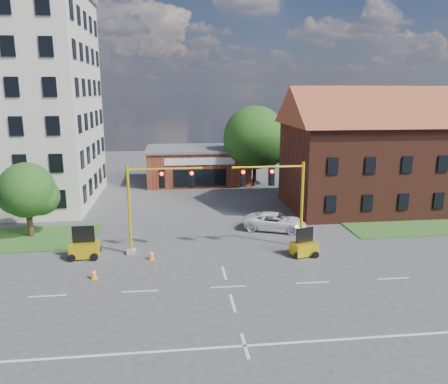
# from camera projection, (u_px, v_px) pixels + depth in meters

# --- Properties ---
(ground) EXTENTS (120.00, 120.00, 0.00)m
(ground) POSITION_uv_depth(u_px,v_px,m) (228.00, 287.00, 25.05)
(ground) COLOR #3A3B3D
(ground) RESTS_ON ground
(grass_verge_ne) EXTENTS (14.00, 4.00, 0.08)m
(grass_verge_ne) POSITION_uv_depth(u_px,v_px,m) (432.00, 228.00, 35.77)
(grass_verge_ne) COLOR #254E1D
(grass_verge_ne) RESTS_ON ground
(lane_markings) EXTENTS (60.00, 36.00, 0.01)m
(lane_markings) POSITION_uv_depth(u_px,v_px,m) (235.00, 312.00, 22.15)
(lane_markings) COLOR silver
(lane_markings) RESTS_ON ground
(brick_shop) EXTENTS (12.40, 8.40, 4.30)m
(brick_shop) POSITION_uv_depth(u_px,v_px,m) (198.00, 165.00, 53.58)
(brick_shop) COLOR maroon
(brick_shop) RESTS_ON ground
(townhouse_row) EXTENTS (21.00, 11.00, 11.50)m
(townhouse_row) POSITION_uv_depth(u_px,v_px,m) (396.00, 146.00, 41.22)
(townhouse_row) COLOR #542619
(townhouse_row) RESTS_ON ground
(tree_large) EXTENTS (7.73, 7.36, 9.39)m
(tree_large) POSITION_uv_depth(u_px,v_px,m) (258.00, 140.00, 50.80)
(tree_large) COLOR #352313
(tree_large) RESTS_ON ground
(tree_nw_front) EXTENTS (4.40, 4.19, 5.80)m
(tree_nw_front) POSITION_uv_depth(u_px,v_px,m) (30.00, 192.00, 32.95)
(tree_nw_front) COLOR #352313
(tree_nw_front) RESTS_ON ground
(signal_mast_west) EXTENTS (5.30, 0.60, 6.20)m
(signal_mast_west) POSITION_uv_depth(u_px,v_px,m) (153.00, 198.00, 29.49)
(signal_mast_west) COLOR gray
(signal_mast_west) RESTS_ON ground
(signal_mast_east) EXTENTS (5.30, 0.60, 6.20)m
(signal_mast_east) POSITION_uv_depth(u_px,v_px,m) (279.00, 195.00, 30.46)
(signal_mast_east) COLOR gray
(signal_mast_east) RESTS_ON ground
(trailer_west) EXTENTS (1.91, 1.31, 2.13)m
(trailer_west) POSITION_uv_depth(u_px,v_px,m) (84.00, 248.00, 29.30)
(trailer_west) COLOR yellow
(trailer_west) RESTS_ON ground
(trailer_east) EXTENTS (1.88, 1.50, 1.87)m
(trailer_east) POSITION_uv_depth(u_px,v_px,m) (304.00, 247.00, 29.72)
(trailer_east) COLOR yellow
(trailer_east) RESTS_ON ground
(cone_a) EXTENTS (0.40, 0.40, 0.70)m
(cone_a) POSITION_uv_depth(u_px,v_px,m) (94.00, 274.00, 26.04)
(cone_a) COLOR orange
(cone_a) RESTS_ON ground
(cone_b) EXTENTS (0.40, 0.40, 0.70)m
(cone_b) POSITION_uv_depth(u_px,v_px,m) (151.00, 255.00, 29.04)
(cone_b) COLOR orange
(cone_b) RESTS_ON ground
(cone_c) EXTENTS (0.40, 0.40, 0.70)m
(cone_c) POSITION_uv_depth(u_px,v_px,m) (309.00, 250.00, 29.90)
(cone_c) COLOR orange
(cone_c) RESTS_ON ground
(cone_d) EXTENTS (0.40, 0.40, 0.70)m
(cone_d) POSITION_uv_depth(u_px,v_px,m) (298.00, 246.00, 30.70)
(cone_d) COLOR orange
(cone_d) RESTS_ON ground
(pickup_white) EXTENTS (5.48, 3.88, 1.39)m
(pickup_white) POSITION_uv_depth(u_px,v_px,m) (275.00, 222.00, 35.19)
(pickup_white) COLOR white
(pickup_white) RESTS_ON ground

